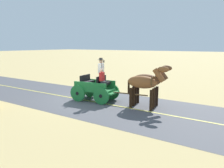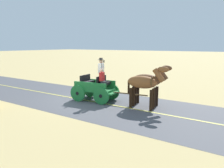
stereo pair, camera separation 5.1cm
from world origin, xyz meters
TOP-DOWN VIEW (x-y plane):
  - ground_plane at (0.00, 0.00)m, footprint 200.00×200.00m
  - road_surface at (0.00, 0.00)m, footprint 5.65×160.00m
  - road_centre_stripe at (0.00, 0.00)m, footprint 0.12×160.00m
  - horse_drawn_carriage at (-0.33, 0.66)m, footprint 1.71×4.51m
  - horse_near_side at (-1.06, 3.62)m, footprint 0.69×2.14m
  - horse_off_side at (-0.37, 3.71)m, footprint 0.73×2.14m

SIDE VIEW (x-z plane):
  - ground_plane at x=0.00m, z-range 0.00..0.00m
  - road_surface at x=0.00m, z-range 0.00..0.01m
  - road_centre_stripe at x=0.00m, z-range 0.01..0.01m
  - horse_drawn_carriage at x=-0.33m, z-range -0.43..2.07m
  - horse_near_side at x=-1.06m, z-range 0.22..2.43m
  - horse_off_side at x=-0.37m, z-range 0.22..2.43m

